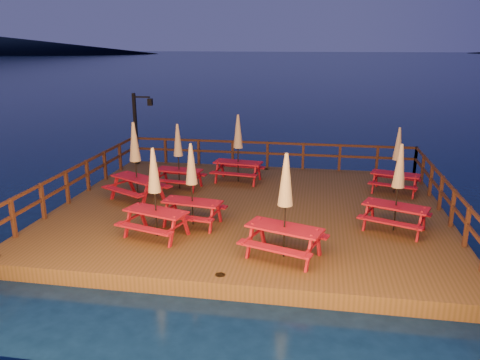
{
  "coord_description": "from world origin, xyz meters",
  "views": [
    {
      "loc": [
        2.03,
        -13.87,
        5.45
      ],
      "look_at": [
        -0.43,
        0.6,
        1.08
      ],
      "focal_mm": 35.0,
      "sensor_mm": 36.0,
      "label": 1
    }
  ],
  "objects": [
    {
      "name": "picnic_table_3",
      "position": [
        1.34,
        -3.43,
        1.75
      ],
      "size": [
        2.19,
        1.99,
        2.59
      ],
      "rotation": [
        0.0,
        0.0,
        -0.32
      ],
      "color": "maroon",
      "rests_on": "deck"
    },
    {
      "name": "picnic_table_5",
      "position": [
        -2.78,
        1.49,
        1.6
      ],
      "size": [
        1.77,
        1.52,
        2.32
      ],
      "rotation": [
        0.0,
        0.0,
        -0.12
      ],
      "color": "maroon",
      "rests_on": "deck"
    },
    {
      "name": "ground",
      "position": [
        0.0,
        0.0,
        0.0
      ],
      "size": [
        500.0,
        500.0,
        0.0
      ],
      "primitive_type": "plane",
      "color": "black",
      "rests_on": "ground"
    },
    {
      "name": "picnic_table_4",
      "position": [
        -1.4,
        -1.78,
        1.63
      ],
      "size": [
        1.84,
        1.59,
        2.38
      ],
      "rotation": [
        0.0,
        0.0,
        -0.14
      ],
      "color": "maroon",
      "rests_on": "deck"
    },
    {
      "name": "deck",
      "position": [
        0.0,
        0.0,
        0.2
      ],
      "size": [
        12.0,
        10.0,
        0.4
      ],
      "primitive_type": "cube",
      "color": "#4B3618",
      "rests_on": "ground"
    },
    {
      "name": "picnic_table_0",
      "position": [
        -2.13,
        -2.75,
        1.67
      ],
      "size": [
        2.03,
        1.82,
        2.44
      ],
      "rotation": [
        0.0,
        0.0,
        -0.28
      ],
      "color": "maroon",
      "rests_on": "deck"
    },
    {
      "name": "picnic_table_1",
      "position": [
        -0.86,
        2.69,
        1.71
      ],
      "size": [
        1.92,
        1.65,
        2.51
      ],
      "rotation": [
        0.0,
        0.0,
        -0.13
      ],
      "color": "maroon",
      "rests_on": "deck"
    },
    {
      "name": "lamp_post",
      "position": [
        -5.39,
        4.55,
        2.2
      ],
      "size": [
        0.85,
        0.18,
        3.0
      ],
      "color": "black",
      "rests_on": "deck"
    },
    {
      "name": "picnic_table_2",
      "position": [
        4.72,
        2.26,
        1.59
      ],
      "size": [
        1.9,
        1.71,
        2.29
      ],
      "rotation": [
        0.0,
        0.0,
        -0.28
      ],
      "color": "maroon",
      "rests_on": "deck"
    },
    {
      "name": "picnic_table_7",
      "position": [
        4.22,
        -1.26,
        1.67
      ],
      "size": [
        2.12,
        1.95,
        2.45
      ],
      "rotation": [
        0.0,
        0.0,
        -0.38
      ],
      "color": "maroon",
      "rests_on": "deck"
    },
    {
      "name": "railing",
      "position": [
        0.0,
        1.78,
        1.16
      ],
      "size": [
        11.8,
        9.75,
        1.1
      ],
      "color": "#351D10",
      "rests_on": "deck"
    },
    {
      "name": "picnic_table_6",
      "position": [
        -3.77,
        0.03,
        1.74
      ],
      "size": [
        2.3,
        2.16,
        2.59
      ],
      "rotation": [
        0.0,
        0.0,
        -0.49
      ],
      "color": "maroon",
      "rests_on": "deck"
    },
    {
      "name": "deck_piles",
      "position": [
        0.0,
        0.0,
        -0.3
      ],
      "size": [
        11.44,
        9.44,
        1.4
      ],
      "color": "#351D10",
      "rests_on": "ground"
    }
  ]
}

